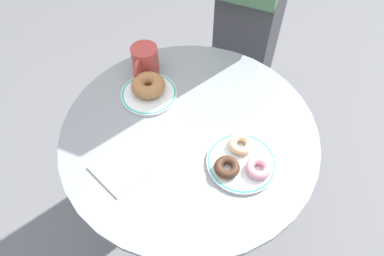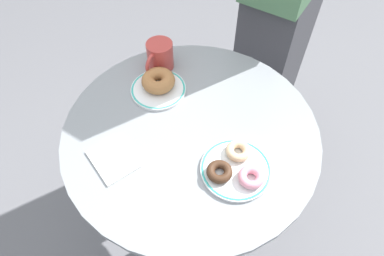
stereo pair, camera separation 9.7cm
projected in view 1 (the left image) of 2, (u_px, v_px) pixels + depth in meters
The scene contains 10 objects.
ground_plane at pixel (190, 226), 1.64m from camera, with size 7.00×7.00×0.02m, color slate.
cafe_table at pixel (190, 171), 1.21m from camera, with size 0.77×0.77×0.78m.
plate_left at pixel (149, 94), 1.09m from camera, with size 0.18×0.18×0.01m.
plate_right at pixel (241, 162), 0.94m from camera, with size 0.19×0.19×0.01m.
donut_cinnamon at pixel (148, 85), 1.08m from camera, with size 0.11×0.11×0.04m, color #A36B3D.
donut_pink_frosted at pixel (258, 168), 0.91m from camera, with size 0.07×0.07×0.02m, color pink.
donut_glazed at pixel (241, 144), 0.95m from camera, with size 0.07×0.07×0.02m, color #E0B789.
donut_chocolate at pixel (227, 167), 0.91m from camera, with size 0.07×0.07×0.02m, color #422819.
paper_napkin at pixel (117, 171), 0.93m from camera, with size 0.13×0.10×0.01m, color white.
coffee_mug at pixel (145, 60), 1.13m from camera, with size 0.09×0.13×0.10m.
Camera 1 is at (0.36, -0.49, 1.59)m, focal length 31.80 mm.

